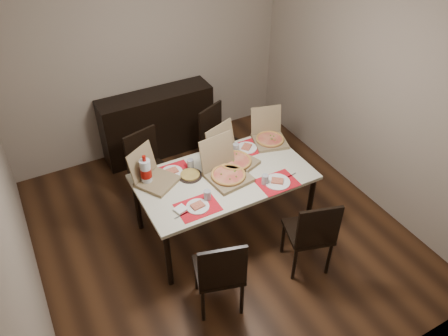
{
  "coord_description": "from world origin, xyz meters",
  "views": [
    {
      "loc": [
        -1.59,
        -3.05,
        3.61
      ],
      "look_at": [
        0.08,
        0.05,
        0.85
      ],
      "focal_mm": 35.0,
      "sensor_mm": 36.0,
      "label": 1
    }
  ],
  "objects_px": {
    "chair_near_left": "(220,272)",
    "chair_far_left": "(149,166)",
    "sideboard": "(158,124)",
    "chair_near_right": "(312,233)",
    "pizza_box_center": "(226,173)",
    "dip_bowl": "(222,164)",
    "chair_far_right": "(218,139)",
    "dining_table": "(224,180)",
    "soda_bottle": "(146,172)"
  },
  "relations": [
    {
      "from": "chair_near_left",
      "to": "chair_far_left",
      "type": "xyz_separation_m",
      "value": [
        -0.01,
        1.74,
        0.0
      ]
    },
    {
      "from": "sideboard",
      "to": "chair_near_right",
      "type": "xyz_separation_m",
      "value": [
        0.55,
        -2.65,
        0.06
      ]
    },
    {
      "from": "pizza_box_center",
      "to": "dip_bowl",
      "type": "bearing_deg",
      "value": 74.22
    },
    {
      "from": "chair_near_right",
      "to": "dip_bowl",
      "type": "height_order",
      "value": "chair_near_right"
    },
    {
      "from": "chair_far_left",
      "to": "pizza_box_center",
      "type": "bearing_deg",
      "value": -57.35
    },
    {
      "from": "chair_near_left",
      "to": "chair_far_right",
      "type": "bearing_deg",
      "value": 62.73
    },
    {
      "from": "sideboard",
      "to": "chair_near_left",
      "type": "bearing_deg",
      "value": -99.64
    },
    {
      "from": "chair_far_right",
      "to": "dip_bowl",
      "type": "height_order",
      "value": "chair_far_right"
    },
    {
      "from": "chair_far_left",
      "to": "chair_far_right",
      "type": "xyz_separation_m",
      "value": [
        0.97,
        0.11,
        0.0
      ]
    },
    {
      "from": "chair_far_right",
      "to": "chair_near_left",
      "type": "bearing_deg",
      "value": -117.27
    },
    {
      "from": "chair_near_right",
      "to": "pizza_box_center",
      "type": "bearing_deg",
      "value": 117.35
    },
    {
      "from": "dining_table",
      "to": "chair_near_right",
      "type": "relative_size",
      "value": 1.94
    },
    {
      "from": "dip_bowl",
      "to": "soda_bottle",
      "type": "xyz_separation_m",
      "value": [
        -0.81,
        0.1,
        0.13
      ]
    },
    {
      "from": "dining_table",
      "to": "soda_bottle",
      "type": "xyz_separation_m",
      "value": [
        -0.74,
        0.26,
        0.21
      ]
    },
    {
      "from": "chair_far_right",
      "to": "pizza_box_center",
      "type": "bearing_deg",
      "value": -112.93
    },
    {
      "from": "chair_near_left",
      "to": "chair_near_right",
      "type": "bearing_deg",
      "value": -0.31
    },
    {
      "from": "sideboard",
      "to": "chair_far_left",
      "type": "xyz_separation_m",
      "value": [
        -0.46,
        -0.9,
        0.06
      ]
    },
    {
      "from": "chair_far_right",
      "to": "chair_near_right",
      "type": "bearing_deg",
      "value": -88.63
    },
    {
      "from": "chair_near_left",
      "to": "dip_bowl",
      "type": "distance_m",
      "value": 1.26
    },
    {
      "from": "chair_far_right",
      "to": "soda_bottle",
      "type": "bearing_deg",
      "value": -149.81
    },
    {
      "from": "chair_far_left",
      "to": "chair_far_right",
      "type": "relative_size",
      "value": 1.0
    },
    {
      "from": "chair_near_right",
      "to": "dip_bowl",
      "type": "relative_size",
      "value": 6.95
    },
    {
      "from": "dining_table",
      "to": "pizza_box_center",
      "type": "xyz_separation_m",
      "value": [
        0.01,
        -0.03,
        0.13
      ]
    },
    {
      "from": "chair_near_right",
      "to": "pizza_box_center",
      "type": "distance_m",
      "value": 1.04
    },
    {
      "from": "pizza_box_center",
      "to": "chair_far_left",
      "type": "bearing_deg",
      "value": 122.65
    },
    {
      "from": "dining_table",
      "to": "sideboard",
      "type": "bearing_deg",
      "value": 92.77
    },
    {
      "from": "chair_near_left",
      "to": "dip_bowl",
      "type": "xyz_separation_m",
      "value": [
        0.6,
        1.08,
        0.26
      ]
    },
    {
      "from": "chair_far_left",
      "to": "dip_bowl",
      "type": "relative_size",
      "value": 6.95
    },
    {
      "from": "chair_far_right",
      "to": "soda_bottle",
      "type": "xyz_separation_m",
      "value": [
        -1.17,
        -0.68,
        0.38
      ]
    },
    {
      "from": "pizza_box_center",
      "to": "soda_bottle",
      "type": "distance_m",
      "value": 0.81
    },
    {
      "from": "sideboard",
      "to": "chair_near_right",
      "type": "relative_size",
      "value": 1.61
    },
    {
      "from": "dining_table",
      "to": "chair_near_left",
      "type": "bearing_deg",
      "value": -120.3
    },
    {
      "from": "dining_table",
      "to": "chair_near_left",
      "type": "distance_m",
      "value": 1.07
    },
    {
      "from": "sideboard",
      "to": "dip_bowl",
      "type": "relative_size",
      "value": 11.22
    },
    {
      "from": "chair_far_right",
      "to": "soda_bottle",
      "type": "relative_size",
      "value": 2.73
    },
    {
      "from": "dip_bowl",
      "to": "chair_near_right",
      "type": "bearing_deg",
      "value": -69.59
    },
    {
      "from": "dining_table",
      "to": "chair_far_left",
      "type": "bearing_deg",
      "value": 123.21
    },
    {
      "from": "sideboard",
      "to": "chair_far_right",
      "type": "xyz_separation_m",
      "value": [
        0.51,
        -0.79,
        0.06
      ]
    },
    {
      "from": "chair_near_left",
      "to": "pizza_box_center",
      "type": "distance_m",
      "value": 1.08
    },
    {
      "from": "chair_near_right",
      "to": "chair_far_right",
      "type": "xyz_separation_m",
      "value": [
        -0.04,
        1.86,
        0.0
      ]
    },
    {
      "from": "sideboard",
      "to": "soda_bottle",
      "type": "bearing_deg",
      "value": -114.16
    },
    {
      "from": "sideboard",
      "to": "dip_bowl",
      "type": "distance_m",
      "value": 1.61
    },
    {
      "from": "chair_near_right",
      "to": "chair_near_left",
      "type": "bearing_deg",
      "value": 179.69
    },
    {
      "from": "sideboard",
      "to": "soda_bottle",
      "type": "height_order",
      "value": "soda_bottle"
    },
    {
      "from": "chair_far_right",
      "to": "dip_bowl",
      "type": "xyz_separation_m",
      "value": [
        -0.36,
        -0.78,
        0.26
      ]
    },
    {
      "from": "chair_far_left",
      "to": "sideboard",
      "type": "bearing_deg",
      "value": 63.0
    },
    {
      "from": "dining_table",
      "to": "dip_bowl",
      "type": "distance_m",
      "value": 0.19
    },
    {
      "from": "dining_table",
      "to": "chair_far_left",
      "type": "xyz_separation_m",
      "value": [
        -0.54,
        0.83,
        -0.17
      ]
    },
    {
      "from": "pizza_box_center",
      "to": "chair_near_left",
      "type": "bearing_deg",
      "value": -121.72
    },
    {
      "from": "dip_bowl",
      "to": "soda_bottle",
      "type": "relative_size",
      "value": 0.39
    }
  ]
}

